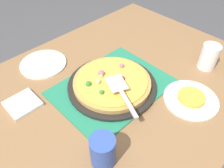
# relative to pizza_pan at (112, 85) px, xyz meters

# --- Properties ---
(ground_plane) EXTENTS (8.00, 8.00, 0.00)m
(ground_plane) POSITION_rel_pizza_pan_xyz_m (0.00, 0.00, -0.76)
(ground_plane) COLOR #4C4C51
(dining_table) EXTENTS (1.40, 1.00, 0.75)m
(dining_table) POSITION_rel_pizza_pan_xyz_m (0.00, 0.00, -0.12)
(dining_table) COLOR olive
(dining_table) RESTS_ON ground_plane
(placemat) EXTENTS (0.48, 0.36, 0.01)m
(placemat) POSITION_rel_pizza_pan_xyz_m (0.00, 0.00, -0.01)
(placemat) COLOR #237F5B
(placemat) RESTS_ON dining_table
(pizza_pan) EXTENTS (0.38, 0.38, 0.01)m
(pizza_pan) POSITION_rel_pizza_pan_xyz_m (0.00, 0.00, 0.00)
(pizza_pan) COLOR black
(pizza_pan) RESTS_ON placemat
(pizza) EXTENTS (0.33, 0.33, 0.05)m
(pizza) POSITION_rel_pizza_pan_xyz_m (0.00, -0.00, 0.02)
(pizza) COLOR tan
(pizza) RESTS_ON pizza_pan
(plate_near_left) EXTENTS (0.22, 0.22, 0.01)m
(plate_near_left) POSITION_rel_pizza_pan_xyz_m (-0.18, 0.28, -0.01)
(plate_near_left) COLOR white
(plate_near_left) RESTS_ON dining_table
(plate_side) EXTENTS (0.22, 0.22, 0.01)m
(plate_side) POSITION_rel_pizza_pan_xyz_m (0.13, -0.34, -0.01)
(plate_side) COLOR white
(plate_side) RESTS_ON dining_table
(served_slice_left) EXTENTS (0.11, 0.11, 0.02)m
(served_slice_left) POSITION_rel_pizza_pan_xyz_m (-0.18, 0.28, 0.01)
(served_slice_left) COLOR gold
(served_slice_left) RESTS_ON plate_near_left
(cup_near) EXTENTS (0.08, 0.08, 0.12)m
(cup_near) POSITION_rel_pizza_pan_xyz_m (-0.42, 0.21, 0.05)
(cup_near) COLOR white
(cup_near) RESTS_ON dining_table
(cup_far) EXTENTS (0.08, 0.08, 0.12)m
(cup_far) POSITION_rel_pizza_pan_xyz_m (0.26, 0.22, 0.05)
(cup_far) COLOR #3351AD
(cup_far) RESTS_ON dining_table
(pizza_server) EXTENTS (0.13, 0.23, 0.01)m
(pizza_server) POSITION_rel_pizza_pan_xyz_m (0.04, 0.09, 0.06)
(pizza_server) COLOR silver
(pizza_server) RESTS_ON pizza
(napkin_stack) EXTENTS (0.12, 0.12, 0.02)m
(napkin_stack) POSITION_rel_pizza_pan_xyz_m (0.33, -0.18, -0.01)
(napkin_stack) COLOR white
(napkin_stack) RESTS_ON dining_table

